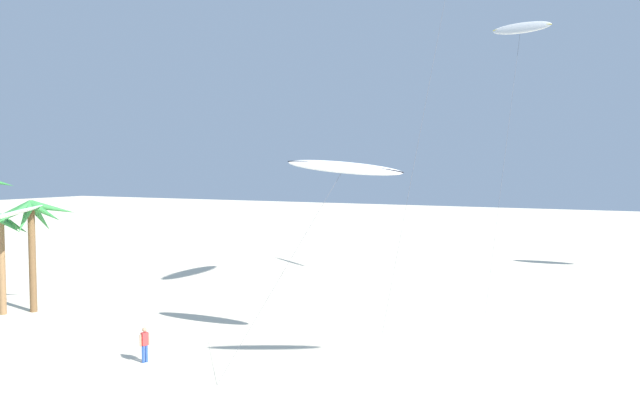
# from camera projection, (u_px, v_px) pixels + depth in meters

# --- Properties ---
(palm_tree_1) EXTENTS (4.98, 4.69, 7.11)m
(palm_tree_1) POSITION_uv_depth(u_px,v_px,m) (31.00, 222.00, 39.32)
(palm_tree_1) COLOR brown
(palm_tree_1) RESTS_ON ground
(palm_tree_2) EXTENTS (3.77, 3.92, 6.31)m
(palm_tree_2) POSITION_uv_depth(u_px,v_px,m) (1.00, 235.00, 38.74)
(palm_tree_2) COLOR olive
(palm_tree_2) RESTS_ON ground
(flying_kite_1) EXTENTS (6.16, 7.64, 9.80)m
(flying_kite_1) POSITION_uv_depth(u_px,v_px,m) (343.00, 167.00, 30.54)
(flying_kite_1) COLOR white
(flying_kite_1) RESTS_ON ground
(flying_kite_3) EXTENTS (5.64, 9.55, 7.02)m
(flying_kite_3) POSITION_uv_depth(u_px,v_px,m) (10.00, 214.00, 36.03)
(flying_kite_3) COLOR white
(flying_kite_3) RESTS_ON ground
(flying_kite_5) EXTENTS (5.23, 11.16, 20.10)m
(flying_kite_5) POSITION_uv_depth(u_px,v_px,m) (521.00, 28.00, 45.27)
(flying_kite_5) COLOR white
(flying_kite_5) RESTS_ON ground
(person_foreground_walker) EXTENTS (0.28, 0.49, 1.67)m
(person_foreground_walker) POSITION_uv_depth(u_px,v_px,m) (145.00, 343.00, 29.31)
(person_foreground_walker) COLOR #284CA3
(person_foreground_walker) RESTS_ON ground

